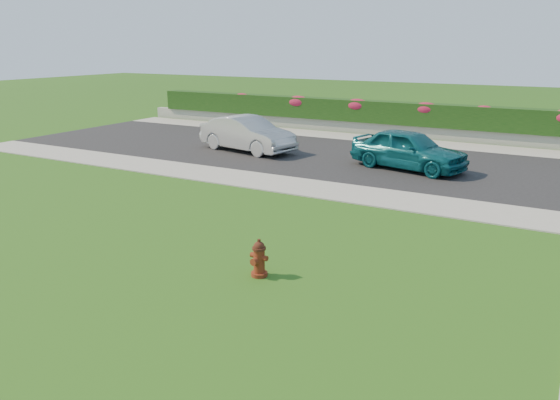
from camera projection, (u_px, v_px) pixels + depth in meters
The scene contains 14 objects.
ground at pixel (166, 318), 9.32m from camera, with size 120.00×120.00×0.00m, color black.
street_far at pixel (291, 152), 23.41m from camera, with size 26.00×8.00×0.04m, color black.
sidewalk_far at pixel (202, 173), 19.68m from camera, with size 24.00×2.00×0.04m, color gray.
sidewalk_beyond at pixel (416, 143), 25.74m from camera, with size 34.00×2.00×0.04m, color gray.
retaining_wall at pixel (425, 132), 26.92m from camera, with size 34.00×0.40×0.60m, color gray.
hedge at pixel (426, 115), 26.77m from camera, with size 32.00×0.90×1.10m, color black.
fire_hydrant at pixel (259, 259), 10.91m from camera, with size 0.40×0.38×0.79m.
sedan_teal at pixel (409, 149), 20.03m from camera, with size 1.74×4.32×1.47m, color #0B4F59.
sedan_silver at pixel (247, 134), 23.42m from camera, with size 1.57×4.50×1.48m, color #A0A4A8.
flower_clump_a at pixel (242, 98), 31.60m from camera, with size 1.08×0.70×0.54m, color #AE1D48.
flower_clump_b at pixel (298, 102), 29.90m from camera, with size 1.34×0.86×0.67m, color #AE1D48.
flower_clump_c at pixel (357, 105), 28.28m from camera, with size 1.33×0.85×0.66m, color #AE1D48.
flower_clump_d at pixel (426, 109), 26.61m from camera, with size 1.27×0.82×0.63m, color #AE1D48.
flower_clump_e at pixel (484, 111), 25.33m from camera, with size 1.02×0.65×0.51m, color #AE1D48.
Camera 1 is at (5.80, -6.39, 4.52)m, focal length 35.00 mm.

